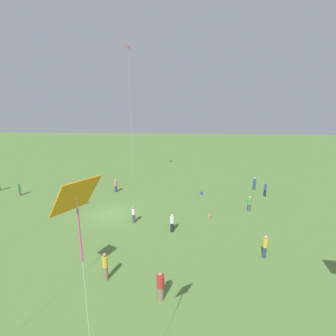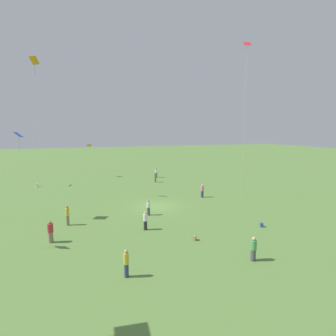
# 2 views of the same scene
# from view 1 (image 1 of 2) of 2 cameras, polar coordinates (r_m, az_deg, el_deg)

# --- Properties ---
(ground_plane) EXTENTS (240.00, 240.00, 0.00)m
(ground_plane) POSITION_cam_1_polar(r_m,az_deg,el_deg) (25.36, -14.00, -11.14)
(ground_plane) COLOR #5B843D
(person_0) EXTENTS (0.62, 0.62, 1.72)m
(person_0) POSITION_cam_1_polar(r_m,az_deg,el_deg) (35.60, -33.68, -4.54)
(person_0) COLOR #847056
(person_0) RESTS_ON ground_plane
(person_1) EXTENTS (0.53, 0.53, 1.70)m
(person_1) POSITION_cam_1_polar(r_m,az_deg,el_deg) (26.52, 19.93, -8.52)
(person_1) COLOR #4C4C51
(person_1) RESTS_ON ground_plane
(person_2) EXTENTS (0.50, 0.50, 1.65)m
(person_2) POSITION_cam_1_polar(r_m,az_deg,el_deg) (22.65, -8.72, -11.63)
(person_2) COLOR #4C4C51
(person_2) RESTS_ON ground_plane
(person_3) EXTENTS (0.48, 0.48, 1.89)m
(person_3) POSITION_cam_1_polar(r_m,az_deg,el_deg) (15.90, -15.62, -22.91)
(person_3) COLOR #847056
(person_3) RESTS_ON ground_plane
(person_4) EXTENTS (0.48, 0.48, 1.70)m
(person_4) POSITION_cam_1_polar(r_m,az_deg,el_deg) (20.76, 1.04, -13.75)
(person_4) COLOR #232328
(person_4) RESTS_ON ground_plane
(person_5) EXTENTS (0.46, 0.46, 1.83)m
(person_5) POSITION_cam_1_polar(r_m,az_deg,el_deg) (34.20, 21.09, -3.73)
(person_5) COLOR #333D5B
(person_5) RESTS_ON ground_plane
(person_6) EXTENTS (0.37, 0.37, 1.77)m
(person_6) POSITION_cam_1_polar(r_m,az_deg,el_deg) (18.77, 23.39, -17.79)
(person_6) COLOR #333D5B
(person_6) RESTS_ON ground_plane
(person_7) EXTENTS (0.37, 0.37, 1.81)m
(person_7) POSITION_cam_1_polar(r_m,az_deg,el_deg) (32.01, 23.46, -5.02)
(person_7) COLOR #232328
(person_7) RESTS_ON ground_plane
(person_8) EXTENTS (0.58, 0.58, 1.76)m
(person_8) POSITION_cam_1_polar(r_m,az_deg,el_deg) (31.92, -13.13, -4.41)
(person_8) COLOR #333D5B
(person_8) RESTS_ON ground_plane
(person_9) EXTENTS (0.51, 0.51, 1.79)m
(person_9) POSITION_cam_1_polar(r_m,az_deg,el_deg) (14.22, -1.91, -27.78)
(person_9) COLOR #847056
(person_9) RESTS_ON ground_plane
(kite_0) EXTENTS (0.99, 1.11, 20.24)m
(kite_0) POSITION_cam_1_polar(r_m,az_deg,el_deg) (36.63, -10.06, 26.28)
(kite_0) COLOR red
(kite_0) RESTS_ON ground_plane
(kite_6) EXTENTS (0.87, 1.05, 8.97)m
(kite_6) POSITION_cam_1_polar(r_m,az_deg,el_deg) (4.95, -22.00, -9.81)
(kite_6) COLOR orange
(kite_6) RESTS_ON ground_plane
(picnic_bag_0) EXTENTS (0.37, 0.34, 0.39)m
(picnic_bag_0) POSITION_cam_1_polar(r_m,az_deg,el_deg) (30.53, 8.47, -6.34)
(picnic_bag_0) COLOR #33518C
(picnic_bag_0) RESTS_ON ground_plane
(picnic_bag_1) EXTENTS (0.38, 0.37, 0.37)m
(picnic_bag_1) POSITION_cam_1_polar(r_m,az_deg,el_deg) (23.94, 10.56, -11.97)
(picnic_bag_1) COLOR #A58459
(picnic_bag_1) RESTS_ON ground_plane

